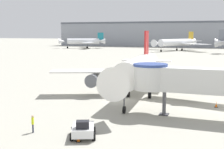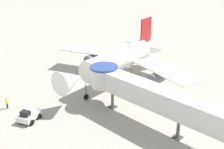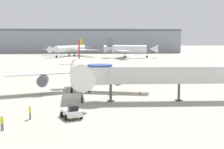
{
  "view_description": "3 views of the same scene",
  "coord_description": "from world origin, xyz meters",
  "px_view_note": "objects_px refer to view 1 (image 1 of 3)",
  "views": [
    {
      "loc": [
        13.36,
        -42.26,
        9.8
      ],
      "look_at": [
        -0.77,
        -1.52,
        3.95
      ],
      "focal_mm": 50.0,
      "sensor_mm": 36.0,
      "label": 1
    },
    {
      "loc": [
        35.3,
        -35.78,
        22.55
      ],
      "look_at": [
        4.13,
        -2.58,
        3.33
      ],
      "focal_mm": 50.0,
      "sensor_mm": 36.0,
      "label": 2
    },
    {
      "loc": [
        4.19,
        -56.45,
        10.29
      ],
      "look_at": [
        7.98,
        0.34,
        3.72
      ],
      "focal_mm": 50.0,
      "sensor_mm": 36.0,
      "label": 3
    }
  ],
  "objects_px": {
    "traffic_cone_apron_front": "(78,138)",
    "background_jet_gold_tail": "(177,42)",
    "pushback_tug_white": "(83,129)",
    "traffic_cone_starboard_wing": "(216,105)",
    "traffic_cone_near_nose": "(93,130)",
    "main_airplane": "(137,71)",
    "background_jet_teal_tail": "(84,41)",
    "ground_crew_wing_walker": "(33,123)"
  },
  "relations": [
    {
      "from": "background_jet_teal_tail",
      "to": "main_airplane",
      "type": "bearing_deg",
      "value": 1.68
    },
    {
      "from": "traffic_cone_apron_front",
      "to": "background_jet_teal_tail",
      "type": "height_order",
      "value": "background_jet_teal_tail"
    },
    {
      "from": "background_jet_gold_tail",
      "to": "traffic_cone_apron_front",
      "type": "bearing_deg",
      "value": -58.66
    },
    {
      "from": "traffic_cone_starboard_wing",
      "to": "traffic_cone_near_nose",
      "type": "xyz_separation_m",
      "value": [
        -11.34,
        -14.96,
        -0.07
      ]
    },
    {
      "from": "traffic_cone_starboard_wing",
      "to": "background_jet_gold_tail",
      "type": "distance_m",
      "value": 128.08
    },
    {
      "from": "pushback_tug_white",
      "to": "traffic_cone_apron_front",
      "type": "relative_size",
      "value": 5.12
    },
    {
      "from": "ground_crew_wing_walker",
      "to": "background_jet_teal_tail",
      "type": "bearing_deg",
      "value": -2.59
    },
    {
      "from": "pushback_tug_white",
      "to": "ground_crew_wing_walker",
      "type": "bearing_deg",
      "value": 160.91
    },
    {
      "from": "traffic_cone_starboard_wing",
      "to": "traffic_cone_near_nose",
      "type": "bearing_deg",
      "value": -127.16
    },
    {
      "from": "pushback_tug_white",
      "to": "traffic_cone_near_nose",
      "type": "xyz_separation_m",
      "value": [
        0.29,
        1.7,
        -0.49
      ]
    },
    {
      "from": "background_jet_teal_tail",
      "to": "pushback_tug_white",
      "type": "bearing_deg",
      "value": -1.31
    },
    {
      "from": "pushback_tug_white",
      "to": "traffic_cone_apron_front",
      "type": "distance_m",
      "value": 1.23
    },
    {
      "from": "pushback_tug_white",
      "to": "traffic_cone_starboard_wing",
      "type": "height_order",
      "value": "pushback_tug_white"
    },
    {
      "from": "main_airplane",
      "to": "traffic_cone_near_nose",
      "type": "height_order",
      "value": "main_airplane"
    },
    {
      "from": "ground_crew_wing_walker",
      "to": "background_jet_teal_tail",
      "type": "distance_m",
      "value": 163.91
    },
    {
      "from": "pushback_tug_white",
      "to": "traffic_cone_starboard_wing",
      "type": "bearing_deg",
      "value": 33.16
    },
    {
      "from": "pushback_tug_white",
      "to": "background_jet_teal_tail",
      "type": "height_order",
      "value": "background_jet_teal_tail"
    },
    {
      "from": "ground_crew_wing_walker",
      "to": "background_jet_teal_tail",
      "type": "relative_size",
      "value": 0.06
    },
    {
      "from": "traffic_cone_apron_front",
      "to": "ground_crew_wing_walker",
      "type": "distance_m",
      "value": 5.44
    },
    {
      "from": "traffic_cone_apron_front",
      "to": "background_jet_teal_tail",
      "type": "relative_size",
      "value": 0.03
    },
    {
      "from": "traffic_cone_near_nose",
      "to": "background_jet_teal_tail",
      "type": "bearing_deg",
      "value": 114.45
    },
    {
      "from": "ground_crew_wing_walker",
      "to": "main_airplane",
      "type": "bearing_deg",
      "value": -42.8
    },
    {
      "from": "traffic_cone_starboard_wing",
      "to": "traffic_cone_near_nose",
      "type": "distance_m",
      "value": 18.77
    },
    {
      "from": "traffic_cone_starboard_wing",
      "to": "background_jet_teal_tail",
      "type": "bearing_deg",
      "value": 120.52
    },
    {
      "from": "pushback_tug_white",
      "to": "traffic_cone_starboard_wing",
      "type": "distance_m",
      "value": 20.32
    },
    {
      "from": "background_jet_gold_tail",
      "to": "main_airplane",
      "type": "bearing_deg",
      "value": -57.82
    },
    {
      "from": "traffic_cone_near_nose",
      "to": "main_airplane",
      "type": "bearing_deg",
      "value": 89.04
    },
    {
      "from": "traffic_cone_starboard_wing",
      "to": "traffic_cone_apron_front",
      "type": "relative_size",
      "value": 1.05
    },
    {
      "from": "pushback_tug_white",
      "to": "traffic_cone_apron_front",
      "type": "xyz_separation_m",
      "value": [
        0.05,
        -1.15,
        -0.44
      ]
    },
    {
      "from": "traffic_cone_near_nose",
      "to": "background_jet_gold_tail",
      "type": "bearing_deg",
      "value": 94.19
    },
    {
      "from": "pushback_tug_white",
      "to": "traffic_cone_near_nose",
      "type": "distance_m",
      "value": 1.79
    },
    {
      "from": "pushback_tug_white",
      "to": "traffic_cone_near_nose",
      "type": "relative_size",
      "value": 5.95
    },
    {
      "from": "background_jet_gold_tail",
      "to": "traffic_cone_starboard_wing",
      "type": "bearing_deg",
      "value": -52.92
    },
    {
      "from": "background_jet_gold_tail",
      "to": "background_jet_teal_tail",
      "type": "bearing_deg",
      "value": -160.99
    },
    {
      "from": "main_airplane",
      "to": "ground_crew_wing_walker",
      "type": "xyz_separation_m",
      "value": [
        -5.84,
        -18.16,
        -3.23
      ]
    },
    {
      "from": "traffic_cone_apron_front",
      "to": "background_jet_teal_tail",
      "type": "bearing_deg",
      "value": 113.97
    },
    {
      "from": "traffic_cone_apron_front",
      "to": "background_jet_gold_tail",
      "type": "distance_m",
      "value": 144.39
    },
    {
      "from": "main_airplane",
      "to": "traffic_cone_near_nose",
      "type": "distance_m",
      "value": 16.67
    },
    {
      "from": "main_airplane",
      "to": "traffic_cone_starboard_wing",
      "type": "distance_m",
      "value": 11.8
    },
    {
      "from": "traffic_cone_starboard_wing",
      "to": "background_jet_teal_tail",
      "type": "distance_m",
      "value": 156.28
    },
    {
      "from": "pushback_tug_white",
      "to": "background_jet_teal_tail",
      "type": "bearing_deg",
      "value": 92.18
    },
    {
      "from": "traffic_cone_starboard_wing",
      "to": "background_jet_teal_tail",
      "type": "xyz_separation_m",
      "value": [
        -79.34,
        134.59,
        3.91
      ]
    }
  ]
}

